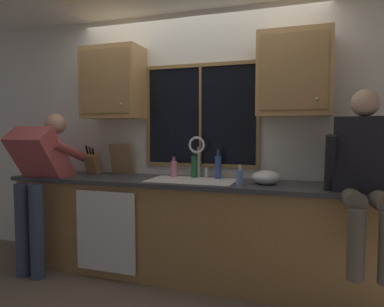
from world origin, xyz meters
TOP-DOWN VIEW (x-y plane):
  - back_wall at (0.00, 0.06)m, footprint 5.83×0.12m
  - ceiling_downlight_left at (-1.03, -0.60)m, footprint 0.14×0.14m
  - window_glass at (0.05, -0.01)m, footprint 1.10×0.02m
  - window_frame_top at (0.05, -0.02)m, footprint 1.17×0.02m
  - window_frame_bottom at (0.05, -0.02)m, footprint 1.17×0.02m
  - window_frame_left at (-0.52, -0.02)m, footprint 0.03×0.02m
  - window_frame_right at (0.62, -0.02)m, footprint 0.03×0.02m
  - window_mullion_center at (0.05, -0.02)m, footprint 0.02×0.02m
  - lower_cabinet_run at (0.00, -0.29)m, footprint 3.43×0.58m
  - countertop at (0.00, -0.31)m, footprint 3.49×0.62m
  - dishwasher_front at (-0.67, -0.61)m, footprint 0.60×0.02m
  - upper_cabinet_left at (-0.83, -0.17)m, footprint 0.61×0.36m
  - upper_cabinet_right at (0.94, -0.17)m, footprint 0.61×0.36m
  - sink at (0.05, -0.30)m, footprint 0.80×0.46m
  - faucet at (0.06, -0.12)m, footprint 0.18×0.09m
  - person_standing at (-1.39, -0.61)m, footprint 0.53×0.69m
  - person_sitting_on_counter at (1.45, -0.57)m, footprint 0.54×0.63m
  - knife_block at (-1.09, -0.17)m, footprint 0.12×0.18m
  - cutting_board at (-0.80, -0.08)m, footprint 0.26×0.09m
  - mixing_bowl at (0.73, -0.30)m, footprint 0.25×0.25m
  - soap_dispenser at (0.52, -0.42)m, footprint 0.06×0.07m
  - bottle_green_glass at (0.26, -0.13)m, footprint 0.06×0.06m
  - bottle_tall_clear at (0.02, -0.10)m, footprint 0.06×0.06m
  - bottle_amber_small at (-0.19, -0.13)m, footprint 0.06×0.06m

SIDE VIEW (x-z plane):
  - lower_cabinet_run at x=0.00m, z-range 0.00..0.88m
  - dishwasher_front at x=-0.67m, z-range 0.09..0.83m
  - sink at x=0.05m, z-range 0.72..0.93m
  - countertop at x=0.00m, z-range 0.88..0.92m
  - person_standing at x=-1.39m, z-range 0.18..1.73m
  - mixing_bowl at x=0.73m, z-range 0.91..1.04m
  - soap_dispenser at x=0.52m, z-range 0.90..1.07m
  - bottle_amber_small at x=-0.19m, z-range 0.90..1.11m
  - knife_block at x=-1.09m, z-range 0.87..1.19m
  - window_frame_bottom at x=0.05m, z-range 1.01..1.05m
  - bottle_tall_clear at x=0.02m, z-range 0.90..1.17m
  - bottle_green_glass at x=0.26m, z-range 0.90..1.18m
  - cutting_board at x=-0.80m, z-range 0.92..1.24m
  - person_sitting_on_counter at x=1.45m, z-range 0.47..1.73m
  - faucet at x=0.06m, z-range 0.97..1.37m
  - back_wall at x=0.00m, z-range 0.00..2.55m
  - window_glass at x=0.05m, z-range 1.05..2.00m
  - window_frame_left at x=-0.52m, z-range 1.05..2.00m
  - window_frame_right at x=0.62m, z-range 1.05..2.00m
  - window_mullion_center at x=0.05m, z-range 1.05..2.00m
  - upper_cabinet_left at x=-0.83m, z-range 1.50..2.22m
  - upper_cabinet_right at x=0.94m, z-range 1.50..2.22m
  - window_frame_top at x=0.05m, z-range 2.00..2.04m
  - ceiling_downlight_left at x=-1.03m, z-range 2.54..2.55m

